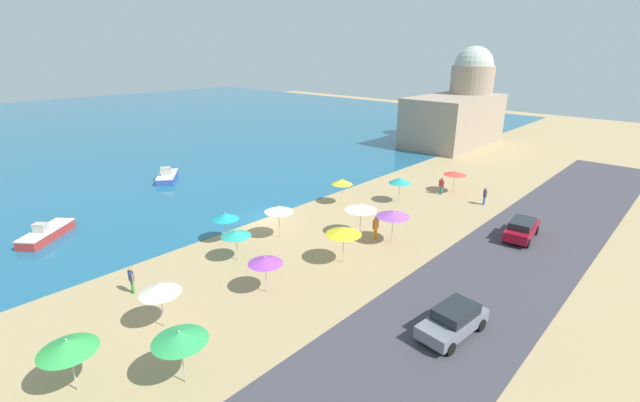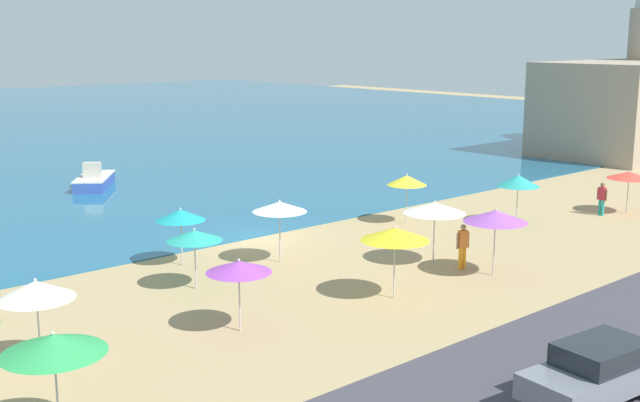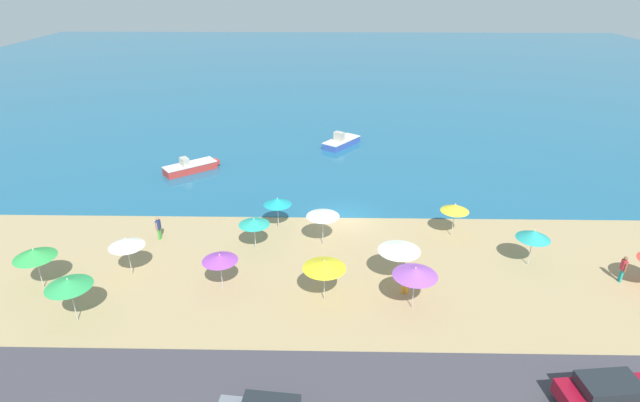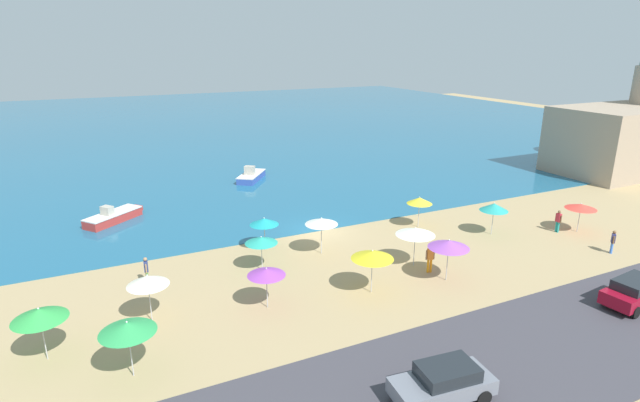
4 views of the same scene
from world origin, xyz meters
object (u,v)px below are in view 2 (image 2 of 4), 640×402
beach_umbrella_2 (518,181)px  beach_umbrella_7 (194,235)px  beach_umbrella_0 (280,207)px  beach_umbrella_4 (395,234)px  beach_umbrella_10 (496,216)px  beach_umbrella_11 (435,208)px  beach_umbrella_3 (407,180)px  bather_3 (602,197)px  beach_umbrella_1 (181,215)px  beach_umbrella_5 (239,267)px  beach_umbrella_6 (53,344)px  beach_umbrella_8 (36,290)px  parked_car_2 (597,371)px  beach_umbrella_9 (629,175)px  skiff_offshore (94,180)px  bather_0 (463,244)px

beach_umbrella_2 → beach_umbrella_7: (-17.08, 1.56, -0.14)m
beach_umbrella_0 → beach_umbrella_4: 6.08m
beach_umbrella_0 → beach_umbrella_10: (4.91, -6.70, 0.03)m
beach_umbrella_0 → beach_umbrella_11: size_ratio=0.99×
beach_umbrella_11 → beach_umbrella_0: bearing=136.4°
beach_umbrella_3 → bather_3: beach_umbrella_3 is taller
beach_umbrella_1 → beach_umbrella_7: bearing=-112.8°
beach_umbrella_5 → beach_umbrella_6: beach_umbrella_6 is taller
beach_umbrella_8 → parked_car_2: size_ratio=0.61×
beach_umbrella_1 → beach_umbrella_7: size_ratio=1.05×
beach_umbrella_1 → beach_umbrella_9: beach_umbrella_1 is taller
beach_umbrella_4 → parked_car_2: beach_umbrella_4 is taller
beach_umbrella_0 → bather_3: beach_umbrella_0 is taller
beach_umbrella_11 → parked_car_2: bearing=-120.7°
beach_umbrella_2 → skiff_offshore: bearing=116.8°
beach_umbrella_3 → bather_3: bearing=-31.7°
beach_umbrella_6 → parked_car_2: (10.70, -6.82, -1.47)m
beach_umbrella_4 → skiff_offshore: beach_umbrella_4 is taller
bather_0 → beach_umbrella_0: bearing=130.9°
beach_umbrella_5 → bather_3: size_ratio=1.37×
beach_umbrella_4 → beach_umbrella_8: size_ratio=1.01×
bather_3 → parked_car_2: bather_3 is taller
beach_umbrella_9 → parked_car_2: bearing=-153.6°
beach_umbrella_8 → beach_umbrella_0: bearing=18.7°
beach_umbrella_3 → skiff_offshore: size_ratio=0.52×
beach_umbrella_1 → beach_umbrella_9: 23.03m
beach_umbrella_1 → beach_umbrella_2: beach_umbrella_2 is taller
bather_3 → parked_car_2: 22.24m
beach_umbrella_0 → bather_3: bearing=-12.9°
bather_0 → beach_umbrella_4: bearing=-171.6°
beach_umbrella_4 → bather_0: (4.52, 0.67, -1.27)m
beach_umbrella_4 → bather_0: bearing=8.4°
beach_umbrella_11 → skiff_offshore: (-2.78, 23.89, -1.81)m
beach_umbrella_8 → beach_umbrella_6: bearing=-107.4°
bather_0 → skiff_offshore: bearing=96.9°
beach_umbrella_9 → beach_umbrella_4: bearing=-175.4°
beach_umbrella_11 → bather_3: beach_umbrella_11 is taller
beach_umbrella_6 → beach_umbrella_2: bearing=13.0°
beach_umbrella_3 → beach_umbrella_9: beach_umbrella_3 is taller
skiff_offshore → beach_umbrella_2: bearing=-63.2°
beach_umbrella_1 → beach_umbrella_9: (22.00, -6.80, -0.06)m
beach_umbrella_11 → beach_umbrella_4: bearing=-156.0°
bather_0 → beach_umbrella_5: bearing=178.5°
beach_umbrella_1 → beach_umbrella_8: beach_umbrella_8 is taller
beach_umbrella_6 → beach_umbrella_0: bearing=32.5°
beach_umbrella_1 → beach_umbrella_9: bearing=-17.2°
beach_umbrella_3 → parked_car_2: bearing=-123.6°
beach_umbrella_7 → beach_umbrella_1: bearing=67.2°
parked_car_2 → bather_3: bearing=29.4°
beach_umbrella_3 → beach_umbrella_10: beach_umbrella_10 is taller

